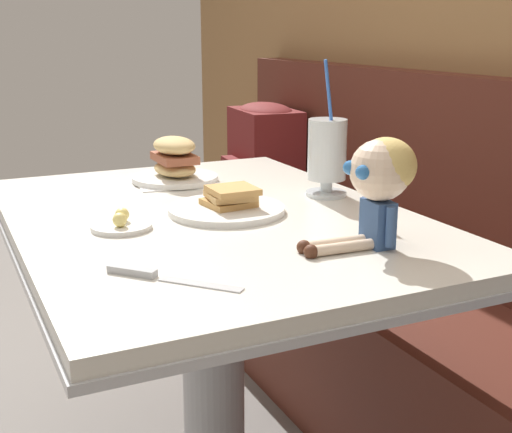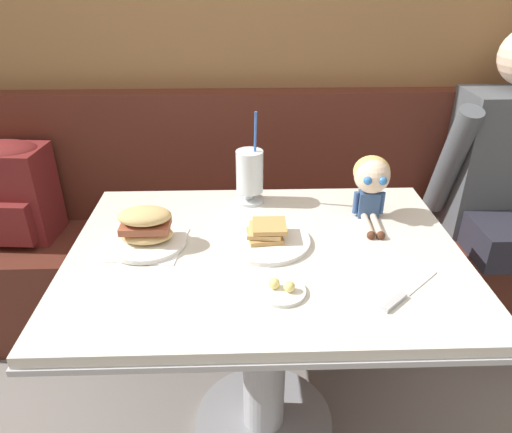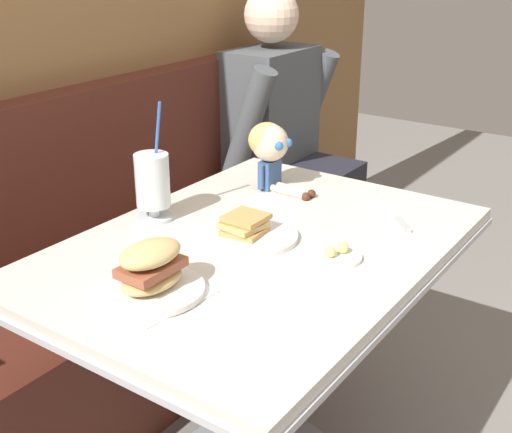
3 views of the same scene
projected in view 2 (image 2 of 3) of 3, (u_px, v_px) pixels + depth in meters
The scene contains 11 objects.
wood_panel_wall at pixel (256, 35), 1.88m from camera, with size 4.40×0.08×2.40m, color olive.
booth_bench at pixel (258, 253), 2.08m from camera, with size 2.60×0.48×1.00m.
diner_table at pixel (265, 305), 1.42m from camera, with size 1.11×0.81×0.74m.
toast_plate at pixel (266, 238), 1.36m from camera, with size 0.25×0.25×0.06m.
milkshake_glass at pixel (250, 173), 1.55m from camera, with size 0.10×0.10×0.32m.
sandwich_plate at pixel (146, 231), 1.33m from camera, with size 0.22×0.22×0.12m.
butter_saucer at pixel (282, 290), 1.15m from camera, with size 0.12×0.12×0.04m.
butter_knife at pixel (402, 296), 1.14m from camera, with size 0.19×0.17×0.01m.
seated_doll at pixel (372, 179), 1.45m from camera, with size 0.12×0.22×0.20m.
backpack at pixel (11, 190), 1.87m from camera, with size 0.32×0.27×0.41m.
diner_patron at pixel (506, 166), 1.87m from camera, with size 0.55×0.48×0.81m.
Camera 2 is at (-0.06, -0.95, 1.45)m, focal length 33.14 mm.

